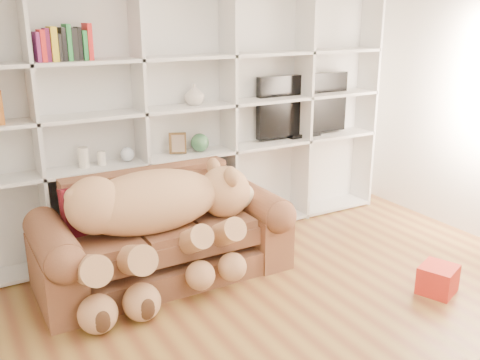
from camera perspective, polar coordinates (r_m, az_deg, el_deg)
wall_back at (r=5.13m, az=-6.72°, el=8.57°), size 5.00×0.02×2.70m
bookshelf at (r=4.92m, az=-8.64°, el=7.60°), size 4.43×0.35×2.40m
sofa at (r=4.52m, az=-8.26°, el=-6.33°), size 2.04×0.88×0.86m
teddy_bear at (r=4.22m, az=-8.90°, el=-3.81°), size 1.69×0.88×0.98m
throw_pillow at (r=4.38m, az=-15.81°, el=-3.16°), size 0.42×0.25×0.43m
gift_box at (r=4.58m, az=20.35°, el=-9.90°), size 0.36×0.35×0.22m
tv at (r=5.71m, az=6.73°, el=7.84°), size 1.11×0.18×0.66m
picture_frame at (r=4.99m, az=-6.67°, el=3.92°), size 0.16×0.09×0.20m
green_vase at (r=5.09m, az=-4.31°, el=4.00°), size 0.17×0.17×0.17m
figurine_tall at (r=4.73m, az=-16.35°, el=2.31°), size 0.11×0.11×0.18m
figurine_short at (r=4.77m, az=-14.55°, el=2.26°), size 0.07×0.07×0.12m
snow_globe at (r=4.84m, az=-11.93°, el=2.71°), size 0.12×0.12×0.12m
shelf_vase at (r=4.98m, az=-4.89°, el=9.08°), size 0.22×0.22×0.19m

